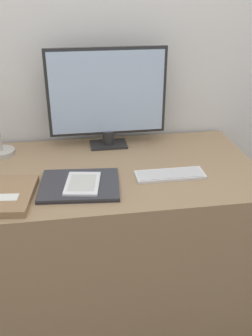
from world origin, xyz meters
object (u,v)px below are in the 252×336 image
object	(u,v)px
monitor	(107,97)
ereader	(83,183)
keyboard	(170,175)
laptop	(80,185)
notebook	(4,195)

from	to	relation	value
monitor	ereader	world-z (taller)	monitor
keyboard	laptop	size ratio (longest dim) A/B	0.87
monitor	ereader	xyz separation A→B (m)	(-0.14, -0.40, -0.22)
laptop	ereader	xyz separation A→B (m)	(0.01, -0.01, 0.01)
laptop	monitor	bearing A→B (deg)	68.04
ereader	notebook	bearing A→B (deg)	-174.96
keyboard	monitor	bearing A→B (deg)	121.39
monitor	notebook	xyz separation A→B (m)	(-0.44, -0.43, -0.23)
keyboard	laptop	distance (m)	0.37
monitor	laptop	xyz separation A→B (m)	(-0.16, -0.39, -0.24)
monitor	ereader	distance (m)	0.48
ereader	notebook	size ratio (longest dim) A/B	0.67
monitor	notebook	bearing A→B (deg)	-135.82
monitor	notebook	distance (m)	0.65
keyboard	ereader	size ratio (longest dim) A/B	1.44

